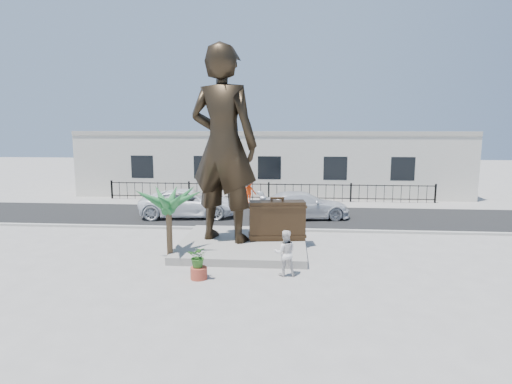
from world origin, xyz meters
TOP-DOWN VIEW (x-y plane):
  - ground at (0.00, 0.00)m, footprint 100.00×100.00m
  - street at (0.00, 8.00)m, footprint 40.00×7.00m
  - curb at (0.00, 4.50)m, footprint 40.00×0.25m
  - far_sidewalk at (0.00, 12.00)m, footprint 40.00×2.50m
  - plinth at (-0.50, 1.50)m, footprint 5.20×5.20m
  - fence at (0.00, 12.80)m, footprint 22.00×0.10m
  - building at (0.00, 17.00)m, footprint 28.00×7.00m
  - statue at (-1.32, 1.61)m, footprint 3.36×2.71m
  - suitcase at (0.91, 1.84)m, footprint 2.41×1.04m
  - tourist at (1.30, -1.75)m, footprint 0.83×0.68m
  - car_white at (-4.21, 7.45)m, footprint 5.70×3.10m
  - car_silver at (2.19, 7.49)m, footprint 5.29×2.84m
  - worker at (-1.26, 11.94)m, footprint 1.15×1.01m
  - palm_tree at (-3.10, -0.44)m, footprint 1.80×1.80m
  - planter at (-1.58, -2.32)m, footprint 0.56×0.56m
  - shrub at (-1.58, -2.32)m, footprint 0.70×0.62m

SIDE VIEW (x-z plane):
  - ground at x=0.00m, z-range 0.00..0.00m
  - palm_tree at x=-3.10m, z-range -1.60..1.60m
  - street at x=0.00m, z-range 0.00..0.01m
  - far_sidewalk at x=0.00m, z-range 0.00..0.02m
  - curb at x=0.00m, z-range 0.00..0.12m
  - plinth at x=-0.50m, z-range 0.00..0.30m
  - planter at x=-1.58m, z-range 0.00..0.40m
  - fence at x=0.00m, z-range 0.00..1.20m
  - car_silver at x=2.19m, z-range 0.01..1.47m
  - car_white at x=-4.21m, z-range 0.01..1.53m
  - shrub at x=-1.58m, z-range 0.40..1.14m
  - worker at x=-1.26m, z-range 0.02..1.57m
  - tourist at x=1.30m, z-range 0.00..1.59m
  - suitcase at x=0.91m, z-range 0.30..1.94m
  - building at x=0.00m, z-range 0.00..4.40m
  - statue at x=-1.32m, z-range 0.30..8.30m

